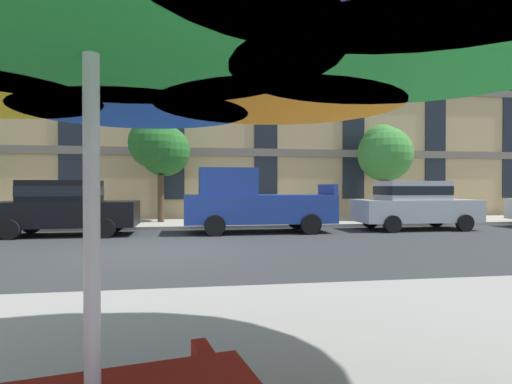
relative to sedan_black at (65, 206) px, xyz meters
The scene contains 8 objects.
ground_plane 4.97m from the sedan_black, 49.28° to the right, with size 120.00×120.00×0.00m, color #2D3033.
sidewalk_far 4.53m from the sedan_black, 44.23° to the left, with size 56.00×3.60×0.12m, color #9E998E.
apartment_building 14.57m from the sedan_black, 74.25° to the left, with size 39.23×12.08×19.20m.
sedan_black is the anchor object (origin of this frame).
pickup_blue 6.10m from the sedan_black, ahead, with size 5.10×2.12×2.20m.
sedan_silver 12.12m from the sedan_black, ahead, with size 4.40×1.98×1.78m.
street_tree_middle 5.10m from the sedan_black, 53.30° to the left, with size 2.54×2.40×4.43m.
street_tree_right 13.34m from the sedan_black, 15.68° to the left, with size 2.47×2.47×4.40m.
Camera 1 is at (0.78, -10.61, 1.57)m, focal length 29.50 mm.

